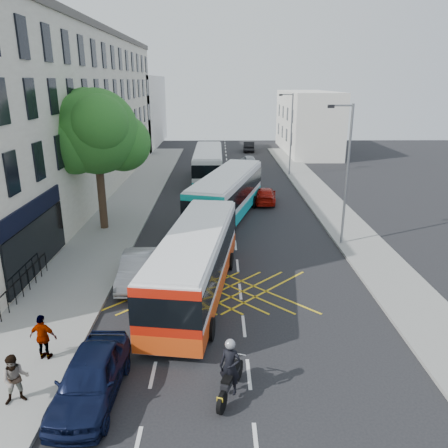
{
  "coord_description": "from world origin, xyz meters",
  "views": [
    {
      "loc": [
        -0.98,
        -12.26,
        9.31
      ],
      "look_at": [
        -0.71,
        9.37,
        2.2
      ],
      "focal_mm": 35.0,
      "sensor_mm": 36.0,
      "label": 1
    }
  ],
  "objects_px": {
    "distant_car_grey": "(212,153)",
    "parked_car_blue": "(91,377)",
    "distant_car_silver": "(249,160)",
    "pedestrian_far": "(43,337)",
    "lamp_near": "(346,168)",
    "pedestrian_near": "(16,379)",
    "motorbike": "(230,370)",
    "street_tree": "(96,133)",
    "parked_car_silver": "(138,269)",
    "bus_near": "(196,262)",
    "red_hatchback": "(265,195)",
    "distant_car_dark": "(249,146)",
    "bus_far": "(208,165)",
    "bus_mid": "(227,195)",
    "lamp_far": "(290,130)"
  },
  "relations": [
    {
      "from": "distant_car_grey",
      "to": "parked_car_blue",
      "type": "bearing_deg",
      "value": -99.38
    },
    {
      "from": "distant_car_silver",
      "to": "pedestrian_far",
      "type": "xyz_separation_m",
      "value": [
        -9.5,
        -37.07,
        0.38
      ]
    },
    {
      "from": "lamp_near",
      "to": "pedestrian_near",
      "type": "height_order",
      "value": "lamp_near"
    },
    {
      "from": "lamp_near",
      "to": "motorbike",
      "type": "height_order",
      "value": "lamp_near"
    },
    {
      "from": "street_tree",
      "to": "motorbike",
      "type": "height_order",
      "value": "street_tree"
    },
    {
      "from": "parked_car_blue",
      "to": "distant_car_silver",
      "type": "xyz_separation_m",
      "value": [
        7.4,
        38.92,
        -0.15
      ]
    },
    {
      "from": "pedestrian_far",
      "to": "street_tree",
      "type": "bearing_deg",
      "value": -75.17
    },
    {
      "from": "motorbike",
      "to": "parked_car_silver",
      "type": "height_order",
      "value": "motorbike"
    },
    {
      "from": "distant_car_grey",
      "to": "distant_car_silver",
      "type": "relative_size",
      "value": 1.2
    },
    {
      "from": "bus_near",
      "to": "pedestrian_near",
      "type": "relative_size",
      "value": 6.93
    },
    {
      "from": "lamp_near",
      "to": "street_tree",
      "type": "bearing_deg",
      "value": 168.6
    },
    {
      "from": "motorbike",
      "to": "red_hatchback",
      "type": "bearing_deg",
      "value": 101.52
    },
    {
      "from": "motorbike",
      "to": "parked_car_silver",
      "type": "relative_size",
      "value": 0.51
    },
    {
      "from": "pedestrian_far",
      "to": "bus_near",
      "type": "bearing_deg",
      "value": -125.79
    },
    {
      "from": "distant_car_dark",
      "to": "distant_car_grey",
      "type": "bearing_deg",
      "value": 49.38
    },
    {
      "from": "motorbike",
      "to": "pedestrian_far",
      "type": "bearing_deg",
      "value": -175.74
    },
    {
      "from": "lamp_near",
      "to": "motorbike",
      "type": "xyz_separation_m",
      "value": [
        -6.84,
        -13.03,
        -3.67
      ]
    },
    {
      "from": "motorbike",
      "to": "distant_car_grey",
      "type": "relative_size",
      "value": 0.52
    },
    {
      "from": "bus_far",
      "to": "pedestrian_far",
      "type": "xyz_separation_m",
      "value": [
        -5.02,
        -28.44,
        -0.68
      ]
    },
    {
      "from": "motorbike",
      "to": "pedestrian_near",
      "type": "xyz_separation_m",
      "value": [
        -6.35,
        -0.37,
        -0.0
      ]
    },
    {
      "from": "bus_far",
      "to": "distant_car_silver",
      "type": "relative_size",
      "value": 3.21
    },
    {
      "from": "bus_mid",
      "to": "pedestrian_near",
      "type": "distance_m",
      "value": 19.94
    },
    {
      "from": "bus_mid",
      "to": "distant_car_dark",
      "type": "relative_size",
      "value": 2.82
    },
    {
      "from": "bus_mid",
      "to": "parked_car_silver",
      "type": "distance_m",
      "value": 11.34
    },
    {
      "from": "bus_far",
      "to": "motorbike",
      "type": "xyz_separation_m",
      "value": [
        1.33,
        -30.23,
        -0.72
      ]
    },
    {
      "from": "street_tree",
      "to": "distant_car_silver",
      "type": "distance_m",
      "value": 26.01
    },
    {
      "from": "parked_car_blue",
      "to": "street_tree",
      "type": "bearing_deg",
      "value": 104.36
    },
    {
      "from": "street_tree",
      "to": "distant_car_grey",
      "type": "height_order",
      "value": "street_tree"
    },
    {
      "from": "parked_car_silver",
      "to": "pedestrian_far",
      "type": "distance_m",
      "value": 6.63
    },
    {
      "from": "pedestrian_near",
      "to": "pedestrian_far",
      "type": "height_order",
      "value": "pedestrian_far"
    },
    {
      "from": "red_hatchback",
      "to": "pedestrian_near",
      "type": "relative_size",
      "value": 2.63
    },
    {
      "from": "street_tree",
      "to": "pedestrian_near",
      "type": "relative_size",
      "value": 5.53
    },
    {
      "from": "lamp_near",
      "to": "lamp_far",
      "type": "distance_m",
      "value": 20.0
    },
    {
      "from": "pedestrian_far",
      "to": "parked_car_blue",
      "type": "bearing_deg",
      "value": 147.41
    },
    {
      "from": "street_tree",
      "to": "red_hatchback",
      "type": "xyz_separation_m",
      "value": [
        11.23,
        6.59,
        -5.69
      ]
    },
    {
      "from": "bus_mid",
      "to": "parked_car_blue",
      "type": "height_order",
      "value": "bus_mid"
    },
    {
      "from": "street_tree",
      "to": "pedestrian_far",
      "type": "xyz_separation_m",
      "value": [
        1.51,
        -14.2,
        -5.31
      ]
    },
    {
      "from": "bus_mid",
      "to": "motorbike",
      "type": "bearing_deg",
      "value": -75.03
    },
    {
      "from": "lamp_far",
      "to": "distant_car_dark",
      "type": "height_order",
      "value": "lamp_far"
    },
    {
      "from": "distant_car_grey",
      "to": "distant_car_dark",
      "type": "distance_m",
      "value": 7.09
    },
    {
      "from": "distant_car_silver",
      "to": "parked_car_blue",
      "type": "bearing_deg",
      "value": 71.63
    },
    {
      "from": "bus_near",
      "to": "bus_mid",
      "type": "relative_size",
      "value": 0.93
    },
    {
      "from": "street_tree",
      "to": "pedestrian_near",
      "type": "xyz_separation_m",
      "value": [
        1.51,
        -16.37,
        -5.35
      ]
    },
    {
      "from": "bus_near",
      "to": "parked_car_silver",
      "type": "bearing_deg",
      "value": 164.63
    },
    {
      "from": "motorbike",
      "to": "pedestrian_far",
      "type": "relative_size",
      "value": 1.31
    },
    {
      "from": "motorbike",
      "to": "distant_car_dark",
      "type": "relative_size",
      "value": 0.52
    },
    {
      "from": "lamp_far",
      "to": "bus_near",
      "type": "height_order",
      "value": "lamp_far"
    },
    {
      "from": "parked_car_silver",
      "to": "bus_mid",
      "type": "bearing_deg",
      "value": 65.61
    },
    {
      "from": "red_hatchback",
      "to": "parked_car_silver",
      "type": "bearing_deg",
      "value": 68.81
    },
    {
      "from": "distant_car_silver",
      "to": "distant_car_grey",
      "type": "bearing_deg",
      "value": -60.23
    }
  ]
}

